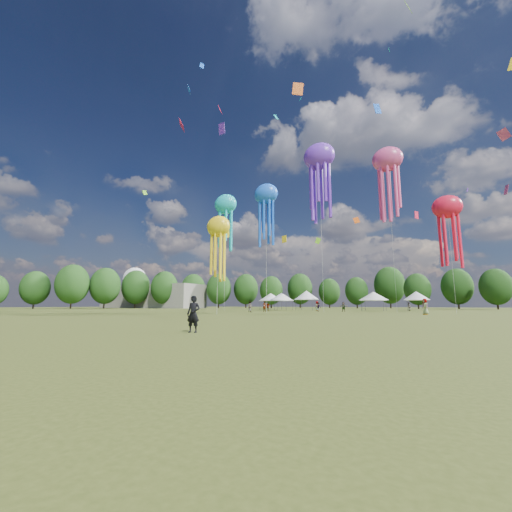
% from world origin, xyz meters
% --- Properties ---
extents(ground, '(300.00, 300.00, 0.00)m').
position_xyz_m(ground, '(0.00, 0.00, 0.00)').
color(ground, '#384416').
rests_on(ground, ground).
extents(observer_main, '(0.66, 0.51, 1.59)m').
position_xyz_m(observer_main, '(6.95, -1.71, 0.80)').
color(observer_main, black).
rests_on(observer_main, ground).
extents(spectator_near, '(0.86, 0.70, 1.65)m').
position_xyz_m(spectator_near, '(-8.83, 31.48, 0.82)').
color(spectator_near, gray).
rests_on(spectator_near, ground).
extents(spectators_far, '(26.64, 23.63, 1.93)m').
position_xyz_m(spectators_far, '(2.16, 43.05, 0.87)').
color(spectators_far, gray).
rests_on(spectators_far, ground).
extents(festival_tents, '(36.66, 11.43, 4.14)m').
position_xyz_m(festival_tents, '(-4.15, 54.73, 2.96)').
color(festival_tents, '#47474C').
rests_on(festival_tents, ground).
extents(show_kites, '(43.58, 26.30, 28.79)m').
position_xyz_m(show_kites, '(-0.19, 38.33, 19.90)').
color(show_kites, '#1C63FF').
rests_on(show_kites, ground).
extents(small_kites, '(63.14, 58.46, 45.69)m').
position_xyz_m(small_kites, '(-0.56, 43.05, 30.52)').
color(small_kites, '#1C63FF').
rests_on(small_kites, ground).
extents(treeline, '(201.57, 95.24, 13.43)m').
position_xyz_m(treeline, '(-3.87, 62.51, 6.54)').
color(treeline, '#38281C').
rests_on(treeline, ground).
extents(hangar, '(40.00, 12.00, 8.00)m').
position_xyz_m(hangar, '(-72.00, 72.00, 4.00)').
color(hangar, gray).
rests_on(hangar, ground).
extents(radome, '(9.00, 9.00, 16.00)m').
position_xyz_m(radome, '(-88.00, 78.00, 9.99)').
color(radome, white).
rests_on(radome, ground).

